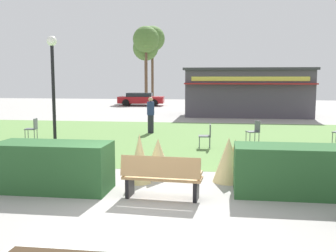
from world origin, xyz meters
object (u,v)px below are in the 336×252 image
tree_center_bg (152,39)px  parked_car_west_slot (141,99)px  cafe_chair_center (33,127)px  person_strolling (151,115)px  tree_left_bg (146,40)px  park_bench (162,177)px  tree_right_bg (146,48)px  cafe_chair_north (255,130)px  food_kiosk (247,92)px  lamppost_mid (53,78)px  cafe_chair_east (207,134)px

tree_center_bg → parked_car_west_slot: bearing=-87.9°
cafe_chair_center → tree_center_bg: bearing=90.1°
person_strolling → tree_left_bg: bearing=44.7°
park_bench → person_strolling: size_ratio=1.02×
cafe_chair_center → tree_center_bg: size_ratio=0.11×
cafe_chair_center → parked_car_west_slot: 20.83m
tree_right_bg → tree_center_bg: size_ratio=0.87×
cafe_chair_center → cafe_chair_north: (9.12, 0.41, 0.00)m
food_kiosk → cafe_chair_center: food_kiosk is taller
cafe_chair_north → tree_center_bg: (-9.16, 28.30, 6.30)m
park_bench → parked_car_west_slot: bearing=102.6°
lamppost_mid → person_strolling: size_ratio=2.41×
tree_right_bg → tree_center_bg: tree_center_bg is taller
person_strolling → parked_car_west_slot: bearing=46.5°
cafe_chair_center → tree_left_bg: 27.45m
tree_left_bg → tree_right_bg: tree_left_bg is taller
tree_left_bg → tree_center_bg: bearing=80.4°
park_bench → cafe_chair_north: park_bench is taller
park_bench → tree_center_bg: 37.27m
park_bench → parked_car_west_slot: size_ratio=0.40×
cafe_chair_east → person_strolling: size_ratio=0.53×
food_kiosk → cafe_chair_east: (-2.19, -13.53, -1.10)m
lamppost_mid → food_kiosk: bearing=61.3°
food_kiosk → tree_right_bg: size_ratio=1.16×
food_kiosk → park_bench: bearing=-98.3°
park_bench → cafe_chair_east: bearing=83.6°
tree_left_bg → tree_right_bg: size_ratio=1.11×
cafe_chair_north → tree_right_bg: (-9.82, 27.78, 5.28)m
parked_car_west_slot → tree_center_bg: bearing=92.1°
cafe_chair_north → person_strolling: 5.14m
parked_car_west_slot → tree_left_bg: tree_left_bg is taller
cafe_chair_east → tree_right_bg: bearing=105.3°
lamppost_mid → parked_car_west_slot: 22.70m
food_kiosk → cafe_chair_north: (-0.37, -12.04, -1.10)m
cafe_chair_north → tree_right_bg: tree_right_bg is taller
tree_right_bg → lamppost_mid: bearing=-85.4°
cafe_chair_center → tree_right_bg: tree_right_bg is taller
cafe_chair_north → tree_left_bg: 28.66m
cafe_chair_east → lamppost_mid: bearing=-173.1°
cafe_chair_east → person_strolling: 4.67m
cafe_chair_center → tree_center_bg: 29.39m
cafe_chair_north → person_strolling: (-4.61, 2.25, 0.33)m
park_bench → tree_left_bg: (-6.96, 34.18, 6.09)m
cafe_chair_east → tree_center_bg: size_ratio=0.11×
tree_left_bg → tree_center_bg: tree_center_bg is taller
park_bench → parked_car_west_slot: 28.94m
food_kiosk → cafe_chair_north: bearing=-91.7°
cafe_chair_north → tree_center_bg: bearing=107.9°
tree_center_bg → tree_right_bg: bearing=-142.1°
cafe_chair_north → tree_left_bg: bearing=109.8°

